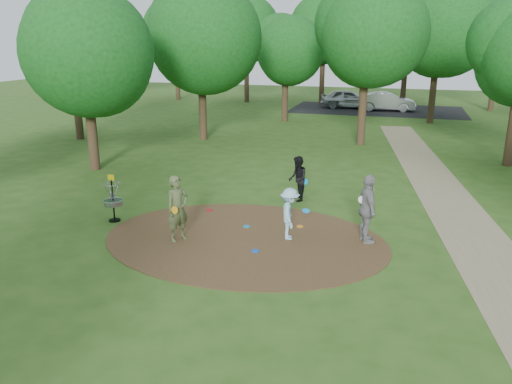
# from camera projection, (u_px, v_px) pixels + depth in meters

# --- Properties ---
(ground) EXTENTS (100.00, 100.00, 0.00)m
(ground) POSITION_uv_depth(u_px,v_px,m) (244.00, 239.00, 14.62)
(ground) COLOR #2D5119
(ground) RESTS_ON ground
(dirt_clearing) EXTENTS (8.40, 8.40, 0.02)m
(dirt_clearing) POSITION_uv_depth(u_px,v_px,m) (244.00, 239.00, 14.62)
(dirt_clearing) COLOR #47301C
(dirt_clearing) RESTS_ON ground
(footpath) EXTENTS (7.55, 39.89, 0.01)m
(footpath) POSITION_uv_depth(u_px,v_px,m) (475.00, 238.00, 14.70)
(footpath) COLOR #8C7A5B
(footpath) RESTS_ON ground
(parking_lot) EXTENTS (14.00, 8.00, 0.01)m
(parking_lot) POSITION_uv_depth(u_px,v_px,m) (377.00, 110.00, 41.59)
(parking_lot) COLOR black
(parking_lot) RESTS_ON ground
(player_observer_with_disc) EXTENTS (0.76, 0.85, 1.94)m
(player_observer_with_disc) POSITION_uv_depth(u_px,v_px,m) (178.00, 209.00, 14.28)
(player_observer_with_disc) COLOR #536037
(player_observer_with_disc) RESTS_ON ground
(player_throwing_with_disc) EXTENTS (1.03, 1.11, 1.54)m
(player_throwing_with_disc) POSITION_uv_depth(u_px,v_px,m) (290.00, 214.00, 14.45)
(player_throwing_with_disc) COLOR #99C9E4
(player_throwing_with_disc) RESTS_ON ground
(player_walking_with_disc) EXTENTS (0.84, 0.95, 1.64)m
(player_walking_with_disc) POSITION_uv_depth(u_px,v_px,m) (298.00, 179.00, 17.92)
(player_walking_with_disc) COLOR black
(player_walking_with_disc) RESTS_ON ground
(player_waiting_with_disc) EXTENTS (0.88, 1.28, 2.02)m
(player_waiting_with_disc) POSITION_uv_depth(u_px,v_px,m) (368.00, 209.00, 14.12)
(player_waiting_with_disc) COLOR gray
(player_waiting_with_disc) RESTS_ON ground
(disc_ground_cyan) EXTENTS (0.22, 0.22, 0.02)m
(disc_ground_cyan) POSITION_uv_depth(u_px,v_px,m) (247.00, 226.00, 15.56)
(disc_ground_cyan) COLOR #1683B4
(disc_ground_cyan) RESTS_ON dirt_clearing
(disc_ground_blue) EXTENTS (0.22, 0.22, 0.02)m
(disc_ground_blue) POSITION_uv_depth(u_px,v_px,m) (255.00, 251.00, 13.75)
(disc_ground_blue) COLOR blue
(disc_ground_blue) RESTS_ON dirt_clearing
(disc_ground_red) EXTENTS (0.22, 0.22, 0.02)m
(disc_ground_red) POSITION_uv_depth(u_px,v_px,m) (209.00, 210.00, 17.03)
(disc_ground_red) COLOR red
(disc_ground_red) RESTS_ON dirt_clearing
(car_left) EXTENTS (4.83, 2.37, 1.58)m
(car_left) POSITION_uv_depth(u_px,v_px,m) (348.00, 99.00, 42.34)
(car_left) COLOR #A1A6A8
(car_left) RESTS_ON ground
(car_right) EXTENTS (4.70, 1.99, 1.51)m
(car_right) POSITION_uv_depth(u_px,v_px,m) (387.00, 102.00, 40.69)
(car_right) COLOR #A4A8AC
(car_right) RESTS_ON ground
(disc_ground_orange) EXTENTS (0.22, 0.22, 0.02)m
(disc_ground_orange) POSITION_uv_depth(u_px,v_px,m) (300.00, 226.00, 15.55)
(disc_ground_orange) COLOR orange
(disc_ground_orange) RESTS_ON dirt_clearing
(disc_golf_basket) EXTENTS (0.63, 0.63, 1.54)m
(disc_golf_basket) POSITION_uv_depth(u_px,v_px,m) (113.00, 195.00, 15.86)
(disc_golf_basket) COLOR black
(disc_golf_basket) RESTS_ON ground
(tree_ring) EXTENTS (37.03, 45.89, 9.39)m
(tree_ring) POSITION_uv_depth(u_px,v_px,m) (336.00, 50.00, 21.26)
(tree_ring) COLOR #332316
(tree_ring) RESTS_ON ground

